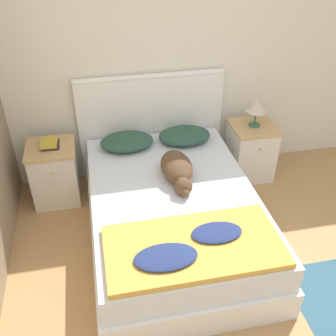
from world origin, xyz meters
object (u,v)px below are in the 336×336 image
Objects in this scene: nightstand_right at (251,151)px; pillow_left at (127,141)px; bed at (173,214)px; table_lamp at (257,106)px; pillow_right at (184,135)px; book_stack at (50,144)px; nightstand_left at (55,173)px; dog at (177,169)px.

nightstand_right is 1.35m from pillow_left.
bed is 1.42m from table_lamp.
bed is at bearing -110.10° from pillow_right.
pillow_left is 2.70× the size of book_stack.
table_lamp is (2.06, 0.00, 0.52)m from nightstand_left.
bed is 1.35m from book_stack.
bed is at bearing -142.89° from nightstand_right.
book_stack is (-1.03, 0.79, 0.39)m from bed.
dog is (1.11, -0.60, 0.29)m from nightstand_left.
nightstand_right is at bearing -90.00° from table_lamp.
dog is at bearing -28.29° from nightstand_left.
bed is at bearing -37.11° from nightstand_left.
pillow_left reaches higher than bed.
pillow_left is (-0.29, 0.80, 0.32)m from bed.
nightstand_left is 1.29m from dog.
nightstand_left is 1.00× the size of nightstand_right.
pillow_left is at bearing 179.09° from table_lamp.
nightstand_left is 2.06m from nightstand_right.
dog reaches higher than book_stack.
pillow_right is at bearing 70.83° from dog.
nightstand_left is 0.33m from book_stack.
dog is at bearing -109.17° from pillow_right.
nightstand_left is 1.35m from pillow_right.
pillow_right reaches higher than bed.
bed is 3.95× the size of pillow_left.
bed is at bearing -69.90° from pillow_left.
bed is 1.29m from nightstand_left.
nightstand_right is 0.78m from pillow_right.
pillow_right is (0.59, 0.00, 0.00)m from pillow_left.
dog reaches higher than pillow_left.
pillow_right is at bearing 178.24° from nightstand_right.
nightstand_left is 1.15× the size of pillow_right.
bed is at bearing -37.62° from book_stack.
nightstand_left reaches higher than bed.
bed is 1.29m from nightstand_right.
nightstand_right is 1.15× the size of pillow_left.
table_lamp reaches higher than book_stack.
table_lamp is at bearing -0.91° from pillow_left.
book_stack is 2.07m from table_lamp.
book_stack reaches higher than pillow_right.
pillow_right reaches higher than nightstand_left.
dog is at bearing -147.86° from table_lamp.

